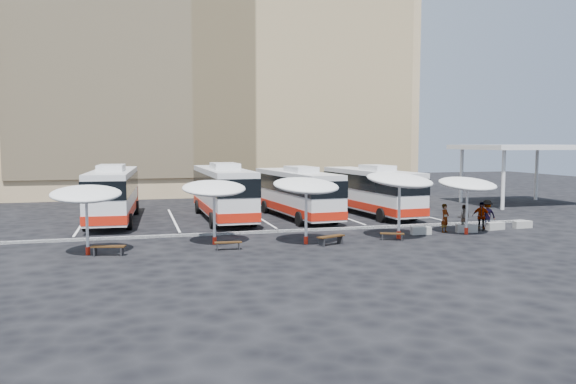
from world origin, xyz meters
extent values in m
plane|color=black|center=(0.00, 0.00, 0.00)|extent=(120.00, 120.00, 0.00)
cube|color=tan|center=(0.00, 32.00, 12.50)|extent=(42.00, 18.00, 25.00)
cube|color=tan|center=(0.00, 22.90, 12.00)|extent=(40.00, 0.30, 20.00)
cube|color=silver|center=(24.00, 10.00, 5.00)|extent=(10.00, 8.00, 0.40)
cylinder|color=silver|center=(20.00, 7.00, 2.40)|extent=(0.30, 0.30, 4.80)
cylinder|color=silver|center=(20.00, 13.00, 2.40)|extent=(0.30, 0.30, 4.80)
cylinder|color=silver|center=(28.00, 13.00, 2.40)|extent=(0.30, 0.30, 4.80)
cube|color=black|center=(0.00, 0.50, 0.07)|extent=(34.00, 0.25, 0.15)
cube|color=white|center=(-12.00, 8.00, 0.01)|extent=(0.15, 12.00, 0.01)
cube|color=white|center=(-6.00, 8.00, 0.01)|extent=(0.15, 12.00, 0.01)
cube|color=white|center=(0.00, 8.00, 0.01)|extent=(0.15, 12.00, 0.01)
cube|color=white|center=(6.00, 8.00, 0.01)|extent=(0.15, 12.00, 0.01)
cube|color=white|center=(12.00, 8.00, 0.01)|extent=(0.15, 12.00, 0.01)
cube|color=silver|center=(-9.98, 8.06, 1.99)|extent=(3.21, 12.37, 3.06)
cube|color=black|center=(-9.98, 8.06, 2.60)|extent=(3.28, 12.43, 1.12)
cube|color=red|center=(-9.98, 8.06, 0.87)|extent=(3.28, 12.43, 0.56)
cube|color=red|center=(-9.65, 14.18, 1.22)|extent=(2.62, 0.35, 1.43)
cube|color=silver|center=(-10.04, 7.04, 3.72)|extent=(1.80, 3.15, 0.41)
cylinder|color=black|center=(-11.06, 11.70, 0.51)|extent=(0.41, 1.04, 1.02)
cylinder|color=black|center=(-8.51, 11.56, 0.51)|extent=(0.41, 1.04, 1.02)
cylinder|color=black|center=(-11.48, 4.05, 0.51)|extent=(0.41, 1.04, 1.02)
cylinder|color=black|center=(-8.93, 3.92, 0.51)|extent=(0.41, 1.04, 1.02)
cube|color=silver|center=(-2.62, 7.24, 2.03)|extent=(2.75, 12.49, 3.12)
cube|color=black|center=(-2.62, 7.24, 2.65)|extent=(2.81, 12.56, 1.14)
cube|color=red|center=(-2.62, 7.24, 0.88)|extent=(2.81, 12.56, 0.57)
cube|color=red|center=(-2.69, 13.47, 1.25)|extent=(2.66, 0.24, 1.45)
cube|color=silver|center=(-2.60, 6.20, 3.79)|extent=(1.70, 3.14, 0.42)
cylinder|color=black|center=(-3.96, 10.86, 0.52)|extent=(0.38, 1.04, 1.04)
cylinder|color=black|center=(-1.36, 10.89, 0.52)|extent=(0.38, 1.04, 1.04)
cylinder|color=black|center=(-3.86, 3.07, 0.52)|extent=(0.38, 1.04, 1.04)
cylinder|color=black|center=(-1.27, 3.10, 0.52)|extent=(0.38, 1.04, 1.04)
cube|color=silver|center=(2.54, 6.49, 1.89)|extent=(3.43, 11.81, 2.91)
cube|color=black|center=(2.54, 6.49, 2.47)|extent=(3.49, 11.88, 1.07)
cube|color=red|center=(2.54, 6.49, 0.82)|extent=(3.49, 11.88, 0.53)
cube|color=red|center=(2.03, 12.29, 1.16)|extent=(2.49, 0.41, 1.36)
cube|color=silver|center=(2.62, 5.53, 3.54)|extent=(1.80, 3.04, 0.39)
cylinder|color=black|center=(1.03, 9.77, 0.49)|extent=(0.42, 1.00, 0.97)
cylinder|color=black|center=(3.45, 9.98, 0.49)|extent=(0.42, 1.00, 0.97)
cylinder|color=black|center=(1.66, 2.52, 0.49)|extent=(0.42, 1.00, 0.97)
cylinder|color=black|center=(4.08, 2.73, 0.49)|extent=(0.42, 1.00, 0.97)
cube|color=silver|center=(8.40, 6.80, 1.90)|extent=(3.38, 11.88, 2.93)
cube|color=black|center=(8.40, 6.80, 2.49)|extent=(3.44, 11.94, 1.07)
cube|color=red|center=(8.40, 6.80, 0.83)|extent=(3.44, 11.94, 0.54)
cube|color=red|center=(7.93, 12.64, 1.17)|extent=(2.51, 0.40, 1.37)
cube|color=silver|center=(8.48, 5.82, 3.56)|extent=(1.79, 3.05, 0.39)
cylinder|color=black|center=(6.91, 10.10, 0.49)|extent=(0.42, 1.00, 0.98)
cylinder|color=black|center=(9.34, 10.30, 0.49)|extent=(0.42, 1.00, 0.98)
cylinder|color=black|center=(7.50, 2.80, 0.49)|extent=(0.42, 1.00, 0.98)
cylinder|color=black|center=(9.93, 3.00, 0.49)|extent=(0.42, 1.00, 0.98)
cylinder|color=silver|center=(-10.77, -3.69, 1.45)|extent=(0.14, 0.14, 2.90)
cylinder|color=red|center=(-10.77, -3.69, 0.19)|extent=(0.22, 0.22, 0.39)
ellipsoid|color=white|center=(-10.77, -3.69, 2.95)|extent=(3.45, 3.49, 0.99)
cylinder|color=silver|center=(-4.51, -2.45, 1.47)|extent=(0.14, 0.14, 2.94)
cylinder|color=red|center=(-4.51, -2.45, 0.20)|extent=(0.22, 0.22, 0.39)
ellipsoid|color=white|center=(-4.51, -2.45, 2.99)|extent=(3.41, 3.45, 1.01)
cylinder|color=silver|center=(0.20, -3.63, 1.54)|extent=(0.17, 0.17, 3.07)
cylinder|color=red|center=(0.20, -3.63, 0.20)|extent=(0.26, 0.26, 0.41)
ellipsoid|color=white|center=(0.20, -3.63, 3.12)|extent=(4.07, 4.11, 1.05)
cylinder|color=silver|center=(5.71, -3.40, 1.63)|extent=(0.20, 0.20, 3.26)
cylinder|color=red|center=(5.71, -3.40, 0.22)|extent=(0.31, 0.31, 0.43)
ellipsoid|color=white|center=(5.71, -3.40, 3.31)|extent=(4.77, 4.80, 1.12)
cylinder|color=silver|center=(10.24, -3.04, 1.46)|extent=(0.15, 0.15, 2.93)
cylinder|color=red|center=(10.24, -3.04, 0.20)|extent=(0.24, 0.24, 0.39)
ellipsoid|color=white|center=(10.24, -3.04, 2.98)|extent=(3.64, 3.68, 1.00)
cube|color=black|center=(-9.79, -4.18, 0.45)|extent=(1.64, 0.77, 0.06)
cube|color=black|center=(-10.41, -4.04, 0.21)|extent=(0.15, 0.41, 0.42)
cube|color=black|center=(-9.18, -4.33, 0.21)|extent=(0.15, 0.41, 0.42)
cube|color=black|center=(-4.07, -4.22, 0.39)|extent=(1.38, 0.48, 0.05)
cube|color=black|center=(-4.61, -4.18, 0.18)|extent=(0.08, 0.35, 0.36)
cube|color=black|center=(-3.53, -4.27, 0.18)|extent=(0.08, 0.35, 0.36)
cube|color=black|center=(1.36, -4.30, 0.47)|extent=(1.67, 1.05, 0.07)
cube|color=black|center=(0.77, -4.56, 0.22)|extent=(0.22, 0.40, 0.43)
cube|color=black|center=(1.96, -4.04, 0.22)|extent=(0.22, 0.40, 0.43)
cube|color=black|center=(5.11, -3.80, 0.38)|extent=(1.35, 0.87, 0.05)
cube|color=black|center=(4.63, -3.57, 0.18)|extent=(0.19, 0.33, 0.35)
cube|color=black|center=(5.59, -4.02, 0.18)|extent=(0.19, 0.33, 0.35)
cube|color=gray|center=(7.63, -2.41, 0.22)|extent=(1.21, 0.47, 0.45)
cube|color=gray|center=(10.68, -2.40, 0.23)|extent=(1.30, 0.63, 0.47)
cube|color=gray|center=(12.95, -1.98, 0.23)|extent=(1.27, 0.57, 0.46)
cube|color=gray|center=(15.05, -1.84, 0.22)|extent=(1.20, 0.41, 0.45)
imported|color=black|center=(9.38, -2.09, 0.86)|extent=(0.75, 0.67, 1.73)
imported|color=black|center=(10.63, -2.19, 0.83)|extent=(1.01, 0.97, 1.65)
imported|color=black|center=(11.88, -2.05, 0.88)|extent=(1.10, 0.95, 1.77)
imported|color=black|center=(12.62, -1.58, 0.91)|extent=(1.20, 0.72, 1.82)
camera|label=1|loc=(-8.43, -31.82, 5.36)|focal=35.00mm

